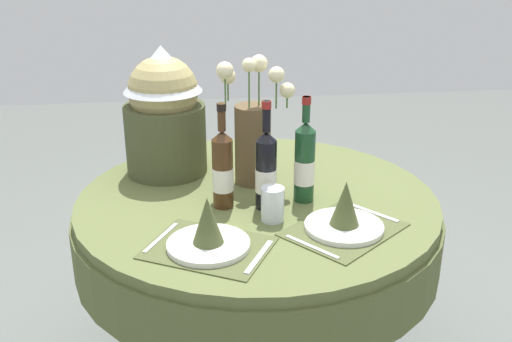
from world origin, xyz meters
The scene contains 9 objects.
dining_table centered at (0.00, 0.00, 0.59)m, with size 1.25×1.25×0.74m.
place_setting_left centered at (-0.18, -0.34, 0.78)m, with size 0.42×0.39×0.16m.
place_setting_right centered at (0.23, -0.28, 0.78)m, with size 0.43×0.42×0.16m.
flower_vase centered at (0.00, 0.13, 0.93)m, with size 0.26×0.18×0.46m.
wine_bottle_left centered at (0.02, -0.09, 0.87)m, with size 0.07×0.07×0.36m.
wine_bottle_centre centered at (0.15, -0.05, 0.88)m, with size 0.07×0.07×0.36m.
wine_bottle_right centered at (-0.12, -0.07, 0.87)m, with size 0.07×0.07×0.35m.
tumbler_near_right centered at (0.03, -0.19, 0.79)m, with size 0.07×0.07×0.11m, color silver.
gift_tub_back_left centered at (-0.31, 0.27, 0.99)m, with size 0.30×0.30×0.47m.
Camera 1 is at (-0.23, -1.86, 1.59)m, focal length 42.17 mm.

